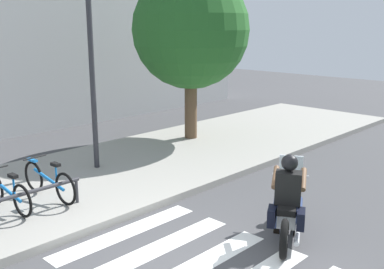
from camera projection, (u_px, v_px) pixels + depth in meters
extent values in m
cube|color=gray|center=(44.00, 192.00, 9.14)|extent=(24.00, 4.40, 0.15)
cube|color=white|center=(195.00, 267.00, 6.44)|extent=(2.80, 0.40, 0.01)
cube|color=white|center=(158.00, 248.00, 6.98)|extent=(2.80, 0.40, 0.01)
cube|color=white|center=(126.00, 232.00, 7.52)|extent=(2.80, 0.40, 0.01)
torus|color=black|center=(289.00, 202.00, 8.01)|extent=(0.58, 0.39, 0.61)
cylinder|color=silver|center=(289.00, 202.00, 8.01)|extent=(0.14, 0.14, 0.11)
torus|color=black|center=(284.00, 239.00, 6.62)|extent=(0.58, 0.39, 0.61)
cylinder|color=silver|center=(284.00, 239.00, 6.62)|extent=(0.14, 0.14, 0.11)
cube|color=silver|center=(287.00, 211.00, 7.28)|extent=(0.85, 0.64, 0.28)
ellipsoid|color=black|center=(289.00, 194.00, 7.42)|extent=(0.59, 0.50, 0.22)
cube|color=black|center=(287.00, 207.00, 7.06)|extent=(0.63, 0.52, 0.10)
cube|color=black|center=(272.00, 216.00, 6.98)|extent=(0.34, 0.26, 0.28)
cube|color=black|center=(301.00, 219.00, 6.88)|extent=(0.34, 0.26, 0.28)
cylinder|color=silver|center=(290.00, 175.00, 7.74)|extent=(0.33, 0.56, 0.03)
sphere|color=white|center=(290.00, 182.00, 7.98)|extent=(0.18, 0.18, 0.18)
cube|color=silver|center=(291.00, 165.00, 7.73)|extent=(0.23, 0.37, 0.32)
cylinder|color=silver|center=(297.00, 233.00, 7.07)|extent=(0.68, 0.43, 0.08)
cube|color=black|center=(288.00, 188.00, 7.04)|extent=(0.42, 0.48, 0.52)
sphere|color=black|center=(290.00, 163.00, 6.97)|extent=(0.26, 0.26, 0.26)
cylinder|color=brown|center=(275.00, 177.00, 7.29)|extent=(0.50, 0.33, 0.26)
cylinder|color=brown|center=(303.00, 179.00, 7.18)|extent=(0.50, 0.33, 0.26)
cylinder|color=navy|center=(278.00, 205.00, 7.30)|extent=(0.45, 0.34, 0.24)
cylinder|color=navy|center=(277.00, 219.00, 7.49)|extent=(0.11, 0.11, 0.45)
cube|color=black|center=(277.00, 228.00, 7.57)|extent=(0.26, 0.20, 0.08)
cylinder|color=navy|center=(298.00, 207.00, 7.22)|extent=(0.45, 0.34, 0.24)
cylinder|color=navy|center=(297.00, 221.00, 7.41)|extent=(0.11, 0.11, 0.45)
cube|color=black|center=(296.00, 231.00, 7.49)|extent=(0.26, 0.20, 0.08)
torus|color=black|center=(22.00, 201.00, 7.66)|extent=(0.09, 0.60, 0.60)
cylinder|color=blue|center=(8.00, 191.00, 7.95)|extent=(0.11, 0.86, 0.24)
cylinder|color=blue|center=(14.00, 186.00, 7.76)|extent=(0.04, 0.04, 0.36)
cube|color=black|center=(13.00, 176.00, 7.72)|extent=(0.11, 0.21, 0.06)
torus|color=black|center=(34.00, 177.00, 8.85)|extent=(0.09, 0.62, 0.62)
torus|color=black|center=(65.00, 189.00, 8.18)|extent=(0.09, 0.62, 0.62)
cylinder|color=blue|center=(49.00, 179.00, 8.50)|extent=(0.12, 0.96, 0.26)
cylinder|color=blue|center=(56.00, 174.00, 8.29)|extent=(0.04, 0.04, 0.38)
cube|color=black|center=(55.00, 164.00, 8.25)|extent=(0.11, 0.21, 0.06)
cylinder|color=black|center=(35.00, 157.00, 8.69)|extent=(0.48, 0.06, 0.03)
cube|color=blue|center=(32.00, 160.00, 8.77)|extent=(0.10, 0.28, 0.04)
cylinder|color=#333338|center=(77.00, 191.00, 8.34)|extent=(0.06, 0.06, 0.45)
cylinder|color=#2D2D33|center=(93.00, 83.00, 10.02)|extent=(0.12, 0.12, 4.20)
cylinder|color=brown|center=(191.00, 108.00, 13.01)|extent=(0.36, 0.36, 2.08)
sphere|color=#235B23|center=(191.00, 30.00, 12.50)|extent=(3.28, 3.28, 3.28)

